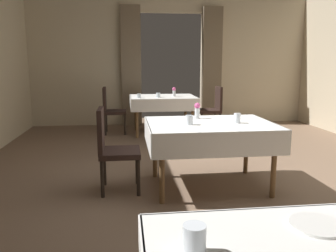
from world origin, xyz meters
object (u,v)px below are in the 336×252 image
at_px(glass_far_c, 158,95).
at_px(flower_vase_far, 174,91).
at_px(glass_near_b, 194,240).
at_px(glass_mid_c, 189,120).
at_px(dining_table_mid, 210,130).
at_px(glass_mid_b, 237,118).
at_px(chair_mid_left, 112,146).
at_px(plate_near_c, 317,225).
at_px(dining_table_far, 163,101).
at_px(flower_vase_mid, 197,110).
at_px(chair_far_left, 111,108).
at_px(glass_far_b, 139,96).
at_px(chair_far_right, 213,107).

bearing_deg(glass_far_c, flower_vase_far, 23.38).
xyz_separation_m(glass_near_b, glass_mid_c, (0.45, 2.50, -0.00)).
relative_size(dining_table_mid, glass_mid_b, 12.81).
bearing_deg(dining_table_mid, chair_mid_left, 179.86).
bearing_deg(dining_table_mid, plate_near_c, -93.76).
xyz_separation_m(chair_mid_left, plate_near_c, (0.93, -2.46, 0.24)).
relative_size(dining_table_far, flower_vase_mid, 6.82).
distance_m(plate_near_c, glass_mid_b, 2.44).
xyz_separation_m(glass_mid_b, glass_mid_c, (-0.55, -0.04, -0.00)).
bearing_deg(glass_far_c, chair_far_left, 160.60).
bearing_deg(glass_mid_b, dining_table_far, 98.97).
xyz_separation_m(glass_near_b, plate_near_c, (0.54, 0.14, -0.05)).
height_order(dining_table_far, chair_far_left, chair_far_left).
distance_m(glass_near_b, glass_far_b, 5.38).
bearing_deg(flower_vase_far, chair_far_right, 7.32).
bearing_deg(glass_mid_c, dining_table_mid, 21.32).
relative_size(chair_far_left, glass_far_b, 11.02).
relative_size(chair_far_left, plate_near_c, 4.14).
height_order(plate_near_c, glass_mid_c, glass_mid_c).
bearing_deg(glass_far_b, glass_mid_c, -81.56).
xyz_separation_m(dining_table_far, glass_far_c, (-0.11, -0.22, 0.13)).
xyz_separation_m(chair_far_left, glass_far_c, (0.92, -0.32, 0.28)).
distance_m(chair_mid_left, flower_vase_far, 3.20).
distance_m(chair_far_right, glass_mid_b, 3.21).
relative_size(plate_near_c, glass_mid_c, 2.16).
distance_m(glass_mid_c, glass_far_c, 2.95).
bearing_deg(flower_vase_far, glass_far_c, -156.62).
relative_size(dining_table_mid, dining_table_far, 1.09).
bearing_deg(glass_mid_b, glass_near_b, -111.49).
xyz_separation_m(dining_table_mid, chair_far_left, (-1.23, 3.17, -0.15)).
bearing_deg(dining_table_far, dining_table_mid, -86.25).
distance_m(glass_mid_b, glass_far_b, 3.01).
relative_size(chair_far_left, glass_near_b, 8.44).
bearing_deg(flower_vase_far, glass_mid_b, -84.82).
bearing_deg(dining_table_mid, glass_near_b, -105.20).
bearing_deg(glass_far_c, glass_near_b, -94.14).
bearing_deg(chair_far_left, dining_table_far, -5.99).
bearing_deg(dining_table_mid, flower_vase_far, 89.69).
distance_m(dining_table_mid, dining_table_far, 3.07).
height_order(flower_vase_mid, glass_far_b, flower_vase_mid).
bearing_deg(glass_mid_c, glass_far_c, 91.09).
bearing_deg(glass_far_c, chair_far_right, 12.16).
relative_size(glass_near_b, flower_vase_far, 0.60).
xyz_separation_m(glass_far_b, glass_far_c, (0.37, 0.06, 0.00)).
height_order(chair_far_right, glass_far_b, chair_far_right).
bearing_deg(glass_near_b, plate_near_c, 14.60).
bearing_deg(chair_far_right, chair_mid_left, -121.92).
xyz_separation_m(plate_near_c, glass_far_c, (-0.15, 5.30, 0.04)).
height_order(dining_table_mid, chair_far_right, chair_far_right).
bearing_deg(plate_near_c, glass_far_b, 95.70).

